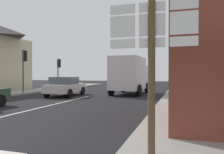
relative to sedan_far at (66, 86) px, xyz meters
name	(u,v)px	position (x,y,z in m)	size (l,w,h in m)	color
ground_plane	(78,99)	(1.79, -1.55, -0.76)	(80.00, 80.00, 0.00)	black
sidewalk_right	(181,106)	(8.51, -3.55, -0.69)	(2.46, 44.00, 0.14)	gray
lane_centre_stripe	(43,107)	(1.79, -5.55, -0.75)	(0.16, 12.00, 0.01)	silver
sedan_far	(66,86)	(0.00, 0.00, 0.00)	(2.25, 4.33, 1.47)	beige
delivery_truck	(130,74)	(4.41, 2.81, 0.89)	(2.67, 5.09, 3.05)	silver
route_sign_post	(152,57)	(7.95, -11.11, 1.24)	(1.66, 0.14, 3.20)	brown
traffic_light_far_left	(59,67)	(-4.00, 5.80, 1.67)	(0.30, 0.49, 3.28)	#47474C
traffic_light_near_left	(24,62)	(-4.00, 0.29, 1.94)	(0.30, 0.49, 3.65)	#47474C
traffic_light_far_right	(171,62)	(7.58, 6.52, 2.02)	(0.30, 0.49, 3.76)	#47474C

